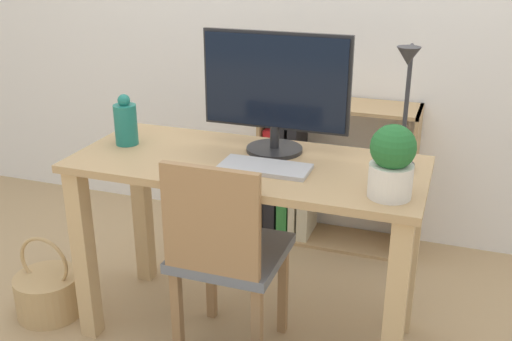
# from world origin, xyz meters

# --- Properties ---
(ground_plane) EXTENTS (10.00, 10.00, 0.00)m
(ground_plane) POSITION_xyz_m (0.00, 0.00, 0.00)
(ground_plane) COLOR tan
(desk) EXTENTS (1.34, 0.58, 0.77)m
(desk) POSITION_xyz_m (0.00, 0.00, 0.61)
(desk) COLOR tan
(desk) RESTS_ON ground_plane
(monitor) EXTENTS (0.58, 0.22, 0.47)m
(monitor) POSITION_xyz_m (0.06, 0.14, 1.03)
(monitor) COLOR #232326
(monitor) RESTS_ON desk
(keyboard) EXTENTS (0.33, 0.15, 0.02)m
(keyboard) POSITION_xyz_m (0.09, -0.06, 0.78)
(keyboard) COLOR #B2B2B7
(keyboard) RESTS_ON desk
(vase) EXTENTS (0.09, 0.09, 0.21)m
(vase) POSITION_xyz_m (-0.53, 0.02, 0.86)
(vase) COLOR #1E7266
(vase) RESTS_ON desk
(desk_lamp) EXTENTS (0.10, 0.19, 0.46)m
(desk_lamp) POSITION_xyz_m (0.56, 0.06, 1.06)
(desk_lamp) COLOR #2D2D33
(desk_lamp) RESTS_ON desk
(potted_plant) EXTENTS (0.15, 0.15, 0.25)m
(potted_plant) POSITION_xyz_m (0.55, -0.16, 0.90)
(potted_plant) COLOR silver
(potted_plant) RESTS_ON desk
(chair) EXTENTS (0.40, 0.40, 0.85)m
(chair) POSITION_xyz_m (-0.02, -0.18, 0.47)
(chair) COLOR slate
(chair) RESTS_ON ground_plane
(bookshelf) EXTENTS (0.80, 0.28, 0.78)m
(bookshelf) POSITION_xyz_m (0.02, 0.92, 0.35)
(bookshelf) COLOR tan
(bookshelf) RESTS_ON ground_plane
(basket) EXTENTS (0.28, 0.28, 0.38)m
(basket) POSITION_xyz_m (-0.88, -0.17, 0.10)
(basket) COLOR tan
(basket) RESTS_ON ground_plane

